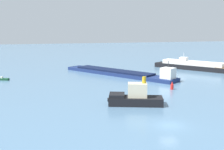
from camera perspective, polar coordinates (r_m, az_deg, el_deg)
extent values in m
plane|color=slate|center=(43.83, 11.26, -9.73)|extent=(400.00, 400.00, 0.00)
cube|color=navy|center=(85.49, 1.09, 0.32)|extent=(26.68, 33.86, 0.94)
cube|color=#0F1834|center=(86.31, 0.32, 0.89)|extent=(19.33, 24.18, 0.50)
cube|color=white|center=(75.89, 10.98, 0.37)|extent=(4.28, 4.33, 2.80)
cylinder|color=#333338|center=(75.56, 11.04, 2.09)|extent=(0.12, 0.12, 1.80)
cube|color=navy|center=(98.10, -7.36, 1.49)|extent=(3.80, 3.11, 0.85)
cube|color=black|center=(99.97, 15.58, 1.49)|extent=(19.94, 23.39, 1.50)
cube|color=white|center=(99.79, 15.62, 2.29)|extent=(15.82, 18.45, 1.30)
cube|color=white|center=(100.91, 13.94, 3.13)|extent=(3.20, 3.23, 1.10)
cylinder|color=silver|center=(100.78, 13.97, 3.83)|extent=(0.10, 0.10, 1.40)
cube|color=black|center=(53.69, 4.68, -5.10)|extent=(10.48, 6.28, 1.49)
cube|color=black|center=(53.46, 0.97, -3.98)|extent=(3.58, 3.84, 0.60)
cube|color=beige|center=(53.22, 5.03, -2.98)|extent=(3.98, 3.20, 2.60)
cylinder|color=gold|center=(52.88, 6.34, -0.98)|extent=(0.70, 0.70, 1.20)
cylinder|color=black|center=(53.77, -0.72, -4.88)|extent=(0.49, 0.76, 0.70)
cube|color=#19472D|center=(83.05, -21.09, -0.76)|extent=(4.55, 2.72, 0.53)
cube|color=white|center=(82.80, -20.91, -0.42)|extent=(0.68, 0.71, 0.50)
cylinder|color=red|center=(67.55, 11.74, -2.31)|extent=(0.70, 0.70, 1.20)
cone|color=red|center=(67.36, 11.77, -1.52)|extent=(0.49, 0.49, 0.70)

